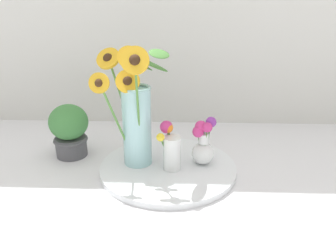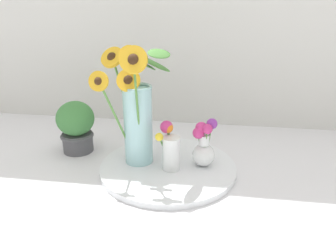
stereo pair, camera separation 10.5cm
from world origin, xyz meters
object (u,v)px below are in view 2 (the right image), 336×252
(serving_tray, at_px, (168,167))
(mason_jar_sunflowers, at_px, (137,112))
(vase_small_center, at_px, (170,147))
(vase_bulb_right, at_px, (204,146))
(potted_plant, at_px, (76,125))

(serving_tray, distance_m, mason_jar_sunflowers, 0.22)
(vase_small_center, bearing_deg, vase_bulb_right, 17.29)
(serving_tray, height_order, potted_plant, potted_plant)
(serving_tray, relative_size, mason_jar_sunflowers, 1.14)
(potted_plant, bearing_deg, vase_small_center, -17.76)
(serving_tray, bearing_deg, mason_jar_sunflowers, 170.97)
(potted_plant, bearing_deg, serving_tray, -15.52)
(vase_small_center, relative_size, potted_plant, 0.80)
(mason_jar_sunflowers, height_order, vase_bulb_right, mason_jar_sunflowers)
(vase_small_center, height_order, potted_plant, potted_plant)
(serving_tray, height_order, vase_small_center, vase_small_center)
(serving_tray, distance_m, vase_bulb_right, 0.14)
(serving_tray, xyz_separation_m, vase_small_center, (0.01, -0.02, 0.09))
(mason_jar_sunflowers, xyz_separation_m, vase_bulb_right, (0.22, -0.00, -0.11))
(vase_small_center, distance_m, vase_bulb_right, 0.11)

